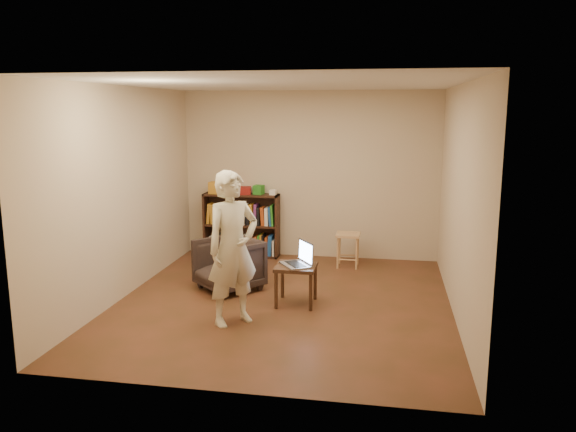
% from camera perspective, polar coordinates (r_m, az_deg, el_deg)
% --- Properties ---
extents(floor, '(4.50, 4.50, 0.00)m').
position_cam_1_polar(floor, '(6.92, -0.49, -8.76)').
color(floor, '#412B15').
rests_on(floor, ground).
extents(ceiling, '(4.50, 4.50, 0.00)m').
position_cam_1_polar(ceiling, '(6.52, -0.52, 13.29)').
color(ceiling, silver).
rests_on(ceiling, wall_back).
extents(wall_back, '(4.00, 0.00, 4.00)m').
position_cam_1_polar(wall_back, '(8.80, 2.20, 4.17)').
color(wall_back, beige).
rests_on(wall_back, floor).
extents(wall_left, '(0.00, 4.50, 4.50)m').
position_cam_1_polar(wall_left, '(7.23, -16.29, 2.29)').
color(wall_left, beige).
rests_on(wall_left, floor).
extents(wall_right, '(0.00, 4.50, 4.50)m').
position_cam_1_polar(wall_right, '(6.54, 17.01, 1.37)').
color(wall_right, beige).
rests_on(wall_right, floor).
extents(bookshelf, '(1.20, 0.30, 1.00)m').
position_cam_1_polar(bookshelf, '(9.00, -4.72, -1.27)').
color(bookshelf, black).
rests_on(bookshelf, floor).
extents(box_yellow, '(0.24, 0.18, 0.18)m').
position_cam_1_polar(box_yellow, '(8.95, -7.26, 2.86)').
color(box_yellow, orange).
rests_on(box_yellow, bookshelf).
extents(red_cloth, '(0.37, 0.30, 0.11)m').
position_cam_1_polar(red_cloth, '(8.87, -4.86, 2.59)').
color(red_cloth, maroon).
rests_on(red_cloth, bookshelf).
extents(box_green, '(0.17, 0.17, 0.14)m').
position_cam_1_polar(box_green, '(8.82, -3.00, 2.68)').
color(box_green, '#297C21').
rests_on(box_green, bookshelf).
extents(box_white, '(0.10, 0.10, 0.08)m').
position_cam_1_polar(box_white, '(8.76, -1.55, 2.42)').
color(box_white, white).
rests_on(box_white, bookshelf).
extents(stool, '(0.35, 0.35, 0.51)m').
position_cam_1_polar(stool, '(8.38, 6.12, -2.43)').
color(stool, tan).
rests_on(stool, floor).
extents(armchair, '(1.02, 1.03, 0.67)m').
position_cam_1_polar(armchair, '(7.34, -6.04, -4.92)').
color(armchair, '#312520').
rests_on(armchair, floor).
extents(side_table, '(0.47, 0.47, 0.49)m').
position_cam_1_polar(side_table, '(6.75, 0.83, -5.67)').
color(side_table, black).
rests_on(side_table, floor).
extents(laptop, '(0.45, 0.47, 0.29)m').
position_cam_1_polar(laptop, '(6.70, 1.15, -4.49)').
color(laptop, '#A6A5AA').
rests_on(laptop, side_table).
extents(person, '(0.72, 0.72, 1.68)m').
position_cam_1_polar(person, '(6.08, -5.63, -3.30)').
color(person, beige).
rests_on(person, floor).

